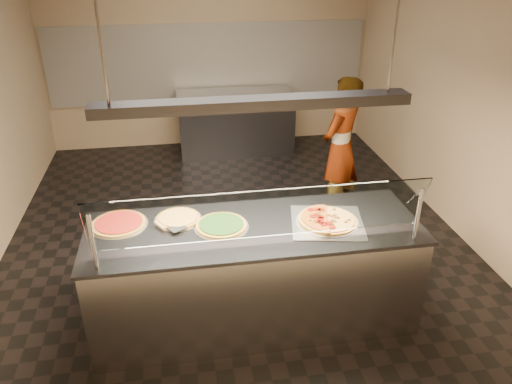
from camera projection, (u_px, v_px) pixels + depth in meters
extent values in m
cube|color=black|center=(236.00, 234.00, 5.70)|extent=(5.00, 6.00, 0.02)
cube|color=#90765C|center=(209.00, 50.00, 7.68)|extent=(5.00, 0.02, 3.00)
cube|color=#90765C|center=(311.00, 289.00, 2.37)|extent=(5.00, 0.02, 3.00)
cube|color=#90765C|center=(463.00, 95.00, 5.40)|extent=(0.02, 6.00, 3.00)
cube|color=silver|center=(209.00, 63.00, 7.74)|extent=(4.90, 0.02, 1.20)
cube|color=#B7B7BC|center=(254.00, 275.00, 4.23)|extent=(2.66, 0.90, 0.90)
cube|color=#333337|center=(254.00, 228.00, 4.02)|extent=(2.70, 0.94, 0.03)
cylinder|color=#B7B7BC|center=(93.00, 243.00, 3.39)|extent=(0.03, 0.03, 0.44)
cylinder|color=#B7B7BC|center=(418.00, 215.00, 3.73)|extent=(0.03, 0.03, 0.44)
cube|color=white|center=(262.00, 214.00, 3.58)|extent=(2.46, 0.18, 0.47)
cube|color=silver|center=(327.00, 222.00, 4.07)|extent=(0.68, 0.68, 0.01)
cylinder|color=silver|center=(327.00, 222.00, 4.07)|extent=(0.51, 0.51, 0.01)
cylinder|color=#5E0C04|center=(321.00, 209.00, 4.15)|extent=(0.06, 0.06, 0.01)
cylinder|color=#5E0C04|center=(318.00, 209.00, 4.16)|extent=(0.06, 0.06, 0.01)
cylinder|color=#5E0C04|center=(311.00, 209.00, 4.16)|extent=(0.06, 0.06, 0.01)
cylinder|color=#5E0C04|center=(317.00, 214.00, 4.08)|extent=(0.06, 0.06, 0.01)
cylinder|color=#5E0C04|center=(313.00, 216.00, 4.06)|extent=(0.06, 0.06, 0.01)
cylinder|color=#5E0C04|center=(321.00, 217.00, 4.04)|extent=(0.06, 0.06, 0.01)
cylinder|color=#5E0C04|center=(320.00, 218.00, 4.02)|extent=(0.06, 0.06, 0.01)
cylinder|color=#5E0C04|center=(317.00, 221.00, 3.98)|extent=(0.06, 0.06, 0.01)
cylinder|color=#5E0C04|center=(321.00, 222.00, 3.97)|extent=(0.06, 0.06, 0.01)
cylinder|color=#5E0C04|center=(324.00, 224.00, 3.94)|extent=(0.06, 0.06, 0.01)
cylinder|color=#5E0C04|center=(328.00, 223.00, 3.96)|extent=(0.06, 0.06, 0.01)
cylinder|color=#5E0C04|center=(332.00, 227.00, 3.90)|extent=(0.06, 0.06, 0.01)
cube|color=#19590F|center=(321.00, 210.00, 4.14)|extent=(0.02, 0.02, 0.01)
cube|color=#19590F|center=(318.00, 212.00, 4.10)|extent=(0.02, 0.02, 0.01)
cube|color=#19590F|center=(320.00, 214.00, 4.07)|extent=(0.02, 0.02, 0.01)
cube|color=#19590F|center=(314.00, 216.00, 4.04)|extent=(0.02, 0.01, 0.01)
cube|color=#19590F|center=(310.00, 220.00, 4.00)|extent=(0.02, 0.02, 0.01)
cube|color=#19590F|center=(316.00, 222.00, 3.97)|extent=(0.02, 0.02, 0.01)
sphere|color=#513014|center=(332.00, 224.00, 3.97)|extent=(0.03, 0.03, 0.03)
sphere|color=#513014|center=(331.00, 221.00, 4.01)|extent=(0.03, 0.03, 0.03)
sphere|color=#513014|center=(335.00, 221.00, 4.01)|extent=(0.03, 0.03, 0.03)
sphere|color=#513014|center=(332.00, 220.00, 4.03)|extent=(0.03, 0.03, 0.03)
sphere|color=#513014|center=(346.00, 222.00, 4.01)|extent=(0.03, 0.03, 0.03)
sphere|color=#513014|center=(349.00, 220.00, 4.03)|extent=(0.03, 0.03, 0.03)
sphere|color=#513014|center=(338.00, 217.00, 4.07)|extent=(0.03, 0.03, 0.03)
sphere|color=#513014|center=(335.00, 217.00, 4.07)|extent=(0.03, 0.03, 0.03)
sphere|color=#513014|center=(335.00, 215.00, 4.11)|extent=(0.03, 0.03, 0.03)
sphere|color=#513014|center=(332.00, 216.00, 4.09)|extent=(0.03, 0.03, 0.03)
sphere|color=#513014|center=(334.00, 209.00, 4.20)|extent=(0.03, 0.03, 0.03)
sphere|color=#513014|center=(328.00, 215.00, 4.11)|extent=(0.03, 0.03, 0.03)
cylinder|color=silver|center=(221.00, 226.00, 4.01)|extent=(0.44, 0.44, 0.01)
cylinder|color=olive|center=(221.00, 225.00, 4.01)|extent=(0.41, 0.41, 0.02)
cylinder|color=black|center=(221.00, 223.00, 4.00)|extent=(0.36, 0.36, 0.01)
cylinder|color=silver|center=(178.00, 219.00, 4.11)|extent=(0.39, 0.39, 0.01)
cylinder|color=olive|center=(178.00, 218.00, 4.11)|extent=(0.36, 0.36, 0.02)
cylinder|color=gold|center=(178.00, 217.00, 4.10)|extent=(0.32, 0.32, 0.01)
cylinder|color=silver|center=(119.00, 224.00, 4.04)|extent=(0.46, 0.46, 0.01)
cylinder|color=olive|center=(119.00, 223.00, 4.03)|extent=(0.43, 0.43, 0.02)
cylinder|color=maroon|center=(119.00, 222.00, 4.03)|extent=(0.38, 0.38, 0.01)
cube|color=#B7B7BC|center=(177.00, 227.00, 3.95)|extent=(0.17, 0.16, 0.00)
cylinder|color=tan|center=(160.00, 225.00, 3.97)|extent=(0.09, 0.13, 0.02)
cube|color=#333337|center=(236.00, 123.00, 7.79)|extent=(1.74, 0.70, 0.90)
cube|color=#B7B7BC|center=(235.00, 94.00, 7.59)|extent=(1.78, 0.74, 0.03)
imported|color=#322C38|center=(340.00, 149.00, 5.78)|extent=(0.72, 0.71, 1.68)
cube|color=#333337|center=(254.00, 103.00, 3.55)|extent=(2.30, 0.18, 0.08)
cylinder|color=#B7B7BC|center=(99.00, 27.00, 3.16)|extent=(0.02, 0.02, 1.01)
cylinder|color=#B7B7BC|center=(396.00, 20.00, 3.46)|extent=(0.02, 0.02, 1.01)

